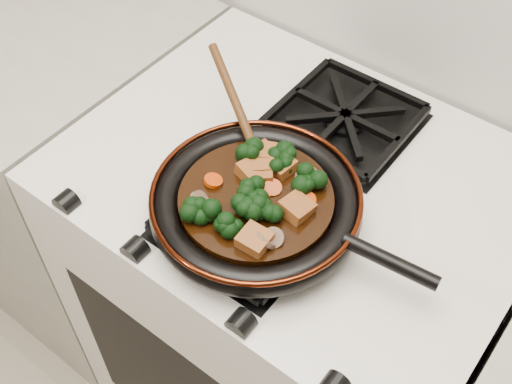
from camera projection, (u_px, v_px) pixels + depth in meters
The scene contains 34 objects.
stove at pixel (288, 309), 1.40m from camera, with size 0.76×0.60×0.90m, color white.
burner_grate_front at pixel (246, 220), 0.98m from camera, with size 0.23×0.23×0.03m, color black, non-canonical shape.
burner_grate_back at pixel (345, 119), 1.12m from camera, with size 0.23×0.23×0.03m, color black, non-canonical shape.
skillet at pixel (257, 204), 0.96m from camera, with size 0.45×0.32×0.05m.
braising_sauce at pixel (256, 201), 0.95m from camera, with size 0.23×0.23×0.02m, color black.
tofu_cube_0 at pixel (253, 171), 0.97m from camera, with size 0.04×0.04×0.02m, color brown.
tofu_cube_1 at pixel (296, 208), 0.92m from camera, with size 0.04×0.04×0.02m, color brown.
tofu_cube_2 at pixel (264, 155), 0.99m from camera, with size 0.04×0.03×0.02m, color brown.
tofu_cube_3 at pixel (261, 165), 0.98m from camera, with size 0.04×0.04×0.02m, color brown.
tofu_cube_4 at pixel (274, 161), 0.98m from camera, with size 0.04×0.04×0.02m, color brown.
tofu_cube_5 at pixel (281, 166), 0.98m from camera, with size 0.04×0.04×0.02m, color brown.
tofu_cube_6 at pixel (261, 174), 0.96m from camera, with size 0.04×0.04×0.02m, color brown.
tofu_cube_7 at pixel (255, 240), 0.88m from camera, with size 0.04×0.04×0.02m, color brown.
tofu_cube_8 at pixel (265, 154), 0.99m from camera, with size 0.04×0.03×0.02m, color brown.
broccoli_floret_0 at pixel (307, 185), 0.95m from camera, with size 0.06×0.06×0.05m, color black, non-canonical shape.
broccoli_floret_1 at pixel (256, 194), 0.93m from camera, with size 0.06×0.06×0.05m, color black, non-canonical shape.
broccoli_floret_2 at pixel (249, 209), 0.92m from camera, with size 0.06×0.06×0.05m, color black, non-canonical shape.
broccoli_floret_3 at pixel (202, 212), 0.91m from camera, with size 0.06×0.06×0.05m, color black, non-canonical shape.
broccoli_floret_4 at pixel (285, 153), 0.99m from camera, with size 0.06×0.06×0.06m, color black, non-canonical shape.
broccoli_floret_5 at pixel (256, 211), 0.91m from camera, with size 0.06×0.06×0.06m, color black, non-canonical shape.
broccoli_floret_6 at pixel (268, 212), 0.91m from camera, with size 0.06×0.06×0.05m, color black, non-canonical shape.
broccoli_floret_7 at pixel (252, 156), 0.98m from camera, with size 0.06×0.06×0.05m, color black, non-canonical shape.
broccoli_floret_8 at pixel (277, 164), 0.98m from camera, with size 0.06×0.06×0.05m, color black, non-canonical shape.
broccoli_floret_9 at pixel (230, 228), 0.90m from camera, with size 0.06×0.06×0.05m, color black, non-canonical shape.
carrot_coin_0 at pixel (213, 181), 0.96m from camera, with size 0.03×0.03×0.01m, color #BE3405.
carrot_coin_1 at pixel (307, 200), 0.94m from camera, with size 0.03×0.03×0.01m, color #BE3405.
carrot_coin_2 at pixel (262, 191), 0.95m from camera, with size 0.03×0.03×0.01m, color #BE3405.
carrot_coin_3 at pixel (273, 188), 0.95m from camera, with size 0.03×0.03×0.01m, color #BE3405.
mushroom_slice_0 at pixel (307, 178), 0.96m from camera, with size 0.04×0.04×0.01m, color brown.
mushroom_slice_1 at pixel (265, 239), 0.89m from camera, with size 0.04×0.04×0.01m, color brown.
mushroom_slice_2 at pixel (273, 238), 0.89m from camera, with size 0.03×0.03×0.01m, color brown.
mushroom_slice_3 at pixel (262, 153), 0.99m from camera, with size 0.03×0.03×0.01m, color brown.
mushroom_slice_4 at pixel (200, 202), 0.93m from camera, with size 0.03×0.03×0.01m, color brown.
wooden_spoon at pixel (245, 126), 1.01m from camera, with size 0.13×0.09×0.21m.
Camera 1 is at (0.37, 1.08, 1.69)m, focal length 45.00 mm.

